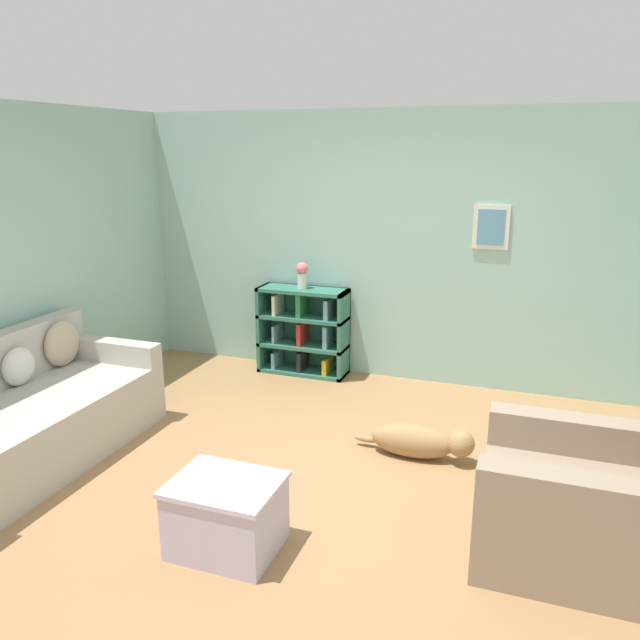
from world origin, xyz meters
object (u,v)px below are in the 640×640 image
at_px(recliner_chair, 592,503).
at_px(vase, 302,274).
at_px(dog, 420,441).
at_px(couch, 22,419).
at_px(bookshelf, 304,331).
at_px(coffee_table, 226,513).

bearing_deg(recliner_chair, vase, 138.82).
xyz_separation_m(recliner_chair, vase, (-2.61, 2.29, 0.69)).
bearing_deg(dog, couch, -159.51).
bearing_deg(couch, bookshelf, 63.09).
bearing_deg(dog, recliner_chair, -37.54).
height_order(coffee_table, dog, coffee_table).
bearing_deg(vase, couch, -116.88).
xyz_separation_m(bookshelf, recliner_chair, (2.60, -2.31, -0.09)).
bearing_deg(coffee_table, vase, 102.90).
distance_m(couch, coffee_table, 1.96).
bearing_deg(recliner_chair, dog, 142.46).
distance_m(couch, bookshelf, 2.78).
height_order(bookshelf, coffee_table, bookshelf).
bearing_deg(couch, vase, 63.12).
bearing_deg(dog, vase, 136.36).
height_order(bookshelf, dog, bookshelf).
distance_m(couch, dog, 2.93).
bearing_deg(couch, coffee_table, -13.05).
relative_size(coffee_table, dog, 0.66).
bearing_deg(recliner_chair, coffee_table, -162.61).
distance_m(bookshelf, recliner_chair, 3.48).
xyz_separation_m(coffee_table, dog, (0.84, 1.47, -0.10)).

